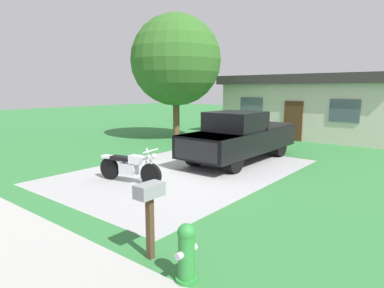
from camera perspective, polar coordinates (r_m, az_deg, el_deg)
name	(u,v)px	position (r m, az deg, el deg)	size (l,w,h in m)	color
ground_plane	(186,171)	(11.19, -0.95, -4.67)	(80.00, 80.00, 0.00)	#337A3C
driveway_pad	(186,171)	(11.19, -0.95, -4.65)	(5.80, 8.75, 0.01)	#A3A3A3
motorcycle	(130,167)	(9.89, -10.67, -3.91)	(2.20, 0.75, 1.09)	black
pickup_truck	(241,136)	(12.80, 8.50, 1.37)	(2.01, 5.63, 1.90)	black
fire_hydrant	(186,253)	(4.94, -0.96, -18.30)	(0.32, 0.40, 0.87)	#2D8C38
mailbox	(149,201)	(5.37, -7.34, -9.66)	(0.26, 0.48, 1.26)	#4C3823
shade_tree	(176,60)	(18.19, -2.80, 14.17)	(4.81, 4.81, 6.64)	brown
neighbor_house	(311,105)	(20.74, 19.74, 6.31)	(9.60, 5.60, 3.50)	beige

